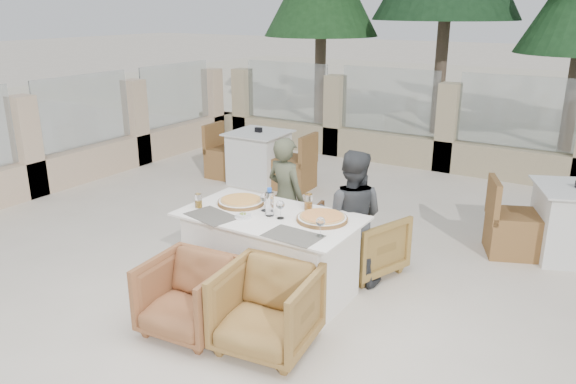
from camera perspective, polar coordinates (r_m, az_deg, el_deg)
The scene contains 24 objects.
ground at distance 5.31m, azimuth -0.07°, elevation -10.04°, with size 80.00×80.00×0.00m, color beige.
sand_patch at distance 18.31m, azimuth 24.03°, elevation 8.85°, with size 30.00×16.00×0.01m, color beige.
perimeter_wall_far at distance 9.27m, azimuth 15.90°, elevation 6.92°, with size 10.00×0.34×1.60m, color tan, non-canonical shape.
perimeter_wall_left at distance 9.02m, azimuth -19.83°, elevation 6.23°, with size 0.34×7.00×1.60m, color #CFB292, non-canonical shape.
dining_table at distance 5.11m, azimuth -1.78°, elevation -6.39°, with size 1.60×0.90×0.77m, color white, non-canonical shape.
placemat_near_left at distance 4.98m, azimuth -7.76°, elevation -2.41°, with size 0.45×0.30×0.00m, color #59554D.
placemat_near_right at distance 4.52m, azimuth 0.51°, elevation -4.47°, with size 0.45×0.30×0.00m, color #5E5A51.
pizza_left at distance 5.25m, azimuth -4.80°, elevation -0.91°, with size 0.44×0.44×0.06m, color orange.
pizza_right at distance 4.83m, azimuth 3.48°, elevation -2.60°, with size 0.44×0.44×0.06m, color orange.
water_bottle at distance 4.91m, azimuth -1.89°, elevation -1.01°, with size 0.07×0.07×0.26m, color #C2DFFF.
wine_glass_centre at distance 5.04m, azimuth -2.40°, elevation -0.93°, with size 0.08×0.08×0.18m, color white, non-canonical shape.
wine_glass_near at distance 4.85m, azimuth -0.79°, elevation -1.69°, with size 0.08×0.08×0.18m, color silver, non-canonical shape.
wine_glass_corner at distance 4.48m, azimuth 3.32°, elevation -3.43°, with size 0.08×0.08×0.18m, color white, non-canonical shape.
beer_glass_left at distance 5.19m, azimuth -9.09°, elevation -0.89°, with size 0.06×0.06×0.13m, color orange.
beer_glass_right at distance 5.06m, azimuth 2.08°, elevation -1.03°, with size 0.08×0.08×0.15m, color orange.
olive_dish at distance 4.91m, azimuth -4.59°, elevation -2.37°, with size 0.11×0.11×0.04m, color silver, non-canonical shape.
armchair_far_left at distance 6.06m, azimuth 0.29°, elevation -3.52°, with size 0.57×0.59×0.53m, color brown.
armchair_far_right at distance 5.62m, azimuth 7.71°, elevation -5.00°, with size 0.67×0.68×0.62m, color olive.
armchair_near_left at distance 4.65m, azimuth -10.07°, elevation -10.39°, with size 0.66×0.68×0.62m, color #925A35.
armchair_near_right at distance 4.37m, azimuth -2.18°, elevation -11.81°, with size 0.70×0.72×0.66m, color olive.
diner_left at distance 5.81m, azimuth -0.24°, elevation -0.57°, with size 0.47×0.31×1.28m, color #51563E.
diner_right at distance 5.28m, azimuth 6.42°, elevation -2.58°, with size 0.63×0.49×1.30m, color #3C3E41.
bg_table_a at distance 8.38m, azimuth -2.97°, elevation 3.51°, with size 1.64×0.82×0.77m, color silver, non-canonical shape.
bg_table_b at distance 6.54m, azimuth 27.09°, elevation -2.84°, with size 1.64×0.82×0.77m, color silver, non-canonical shape.
Camera 1 is at (2.47, -3.97, 2.52)m, focal length 35.00 mm.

